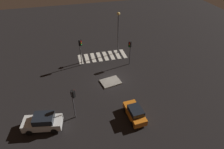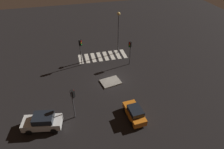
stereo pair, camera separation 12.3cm
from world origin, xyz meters
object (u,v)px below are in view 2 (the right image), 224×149
car_orange (135,113)px  traffic_light_north (73,97)px  street_lamp (118,26)px  traffic_light_south (130,47)px  traffic_light_east (81,46)px  traffic_island (111,82)px  car_white (42,122)px

car_orange → traffic_light_north: bearing=70.0°
street_lamp → traffic_light_south: bearing=100.9°
street_lamp → traffic_light_east: bearing=19.7°
traffic_island → traffic_light_east: bearing=-58.3°
car_white → traffic_light_north: (-3.84, -0.75, 2.27)m
car_white → traffic_light_east: 13.73m
traffic_island → traffic_light_north: size_ratio=0.77×
traffic_light_south → traffic_light_east: bearing=-54.0°
traffic_light_south → car_orange: bearing=33.6°
traffic_island → car_orange: (-1.19, 7.43, 0.74)m
car_orange → traffic_light_south: (-3.09, -11.47, 2.50)m
car_white → traffic_light_south: bearing=-133.4°
traffic_light_south → street_lamp: bearing=-120.5°
traffic_light_south → traffic_light_east: (7.85, -1.75, 0.30)m
car_white → street_lamp: street_lamp is taller
car_orange → traffic_light_east: (4.76, -13.22, 2.79)m
car_white → traffic_light_south: (-13.92, -10.26, 2.37)m
traffic_island → car_orange: bearing=99.1°
traffic_light_south → traffic_island: bearing=2.0°
traffic_light_east → traffic_light_north: traffic_light_east is taller
traffic_light_east → street_lamp: (-7.03, -2.51, 1.69)m
traffic_island → street_lamp: street_lamp is taller
traffic_light_south → street_lamp: street_lamp is taller
car_orange → traffic_light_south: bearing=-19.5°
traffic_island → traffic_light_east: (3.57, -5.79, 3.53)m
traffic_light_north → car_white: bearing=146.5°
car_orange → street_lamp: bearing=-12.7°
car_white → street_lamp: bearing=-121.8°
traffic_light_north → street_lamp: size_ratio=0.54×
car_white → street_lamp: 20.04m
traffic_island → street_lamp: (-3.46, -8.30, 5.22)m
car_orange → car_white: size_ratio=0.85×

